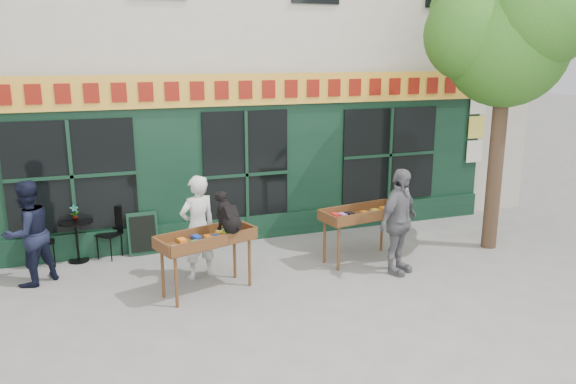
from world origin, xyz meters
The scene contains 13 objects.
ground centered at (0.00, 0.00, 0.00)m, with size 80.00×80.00×0.00m, color slate.
street_tree centered at (4.34, 0.36, 4.11)m, with size 3.05×2.90×5.60m.
book_cart_center centered at (-1.29, 0.08, 0.82)m, with size 1.62×1.05×0.99m.
dog centered at (-0.94, 0.03, 1.29)m, with size 0.34×0.60×0.60m, color black, non-canonical shape.
woman centered at (-1.29, 0.73, 0.87)m, with size 0.64×0.42×1.75m, color silver.
book_cart_right centered at (1.62, 0.50, 0.82)m, with size 1.58×0.86×0.99m.
man_right centered at (1.92, -0.25, 0.91)m, with size 1.07×0.44×1.82m, color slate.
bistro_table centered at (-3.21, 2.20, 0.54)m, with size 0.60×0.60×0.76m.
bistro_chair_left centered at (-3.85, 2.17, 0.56)m, with size 0.38×0.38×0.95m.
bistro_chair_right centered at (-2.60, 2.27, 0.56)m, with size 0.51×0.51×0.95m.
potted_plant centered at (-3.21, 2.20, 0.91)m, with size 0.15×0.10×0.29m, color gray.
man_left centered at (-3.91, 1.37, 0.86)m, with size 0.84×0.65×1.72m, color black.
chalkboard centered at (-2.05, 2.19, 0.40)m, with size 0.57×0.22×0.79m.
Camera 1 is at (-2.94, -8.10, 3.64)m, focal length 35.00 mm.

